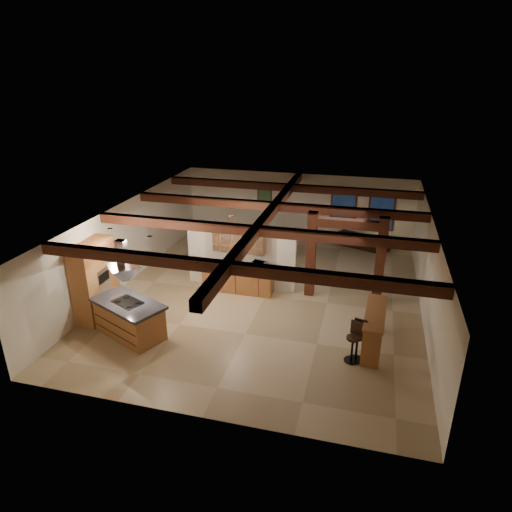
{
  "coord_description": "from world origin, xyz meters",
  "views": [
    {
      "loc": [
        3.16,
        -13.34,
        7.12
      ],
      "look_at": [
        -0.47,
        0.5,
        1.2
      ],
      "focal_mm": 32.0,
      "sensor_mm": 36.0,
      "label": 1
    }
  ],
  "objects_px": {
    "dining_table": "(268,250)",
    "sofa": "(363,239)",
    "kitchen_island": "(130,318)",
    "bar_counter": "(374,324)"
  },
  "relations": [
    {
      "from": "kitchen_island",
      "to": "sofa",
      "type": "xyz_separation_m",
      "value": [
        6.12,
        8.84,
        -0.2
      ]
    },
    {
      "from": "kitchen_island",
      "to": "sofa",
      "type": "bearing_deg",
      "value": 55.31
    },
    {
      "from": "kitchen_island",
      "to": "sofa",
      "type": "relative_size",
      "value": 1.06
    },
    {
      "from": "kitchen_island",
      "to": "bar_counter",
      "type": "xyz_separation_m",
      "value": [
        6.73,
        1.1,
        0.21
      ]
    },
    {
      "from": "kitchen_island",
      "to": "dining_table",
      "type": "distance_m",
      "value": 7.05
    },
    {
      "from": "kitchen_island",
      "to": "dining_table",
      "type": "relative_size",
      "value": 1.38
    },
    {
      "from": "dining_table",
      "to": "sofa",
      "type": "bearing_deg",
      "value": 32.24
    },
    {
      "from": "dining_table",
      "to": "kitchen_island",
      "type": "bearing_deg",
      "value": -109.91
    },
    {
      "from": "sofa",
      "to": "bar_counter",
      "type": "bearing_deg",
      "value": 115.37
    },
    {
      "from": "dining_table",
      "to": "sofa",
      "type": "xyz_separation_m",
      "value": [
        3.64,
        2.24,
        0.03
      ]
    }
  ]
}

